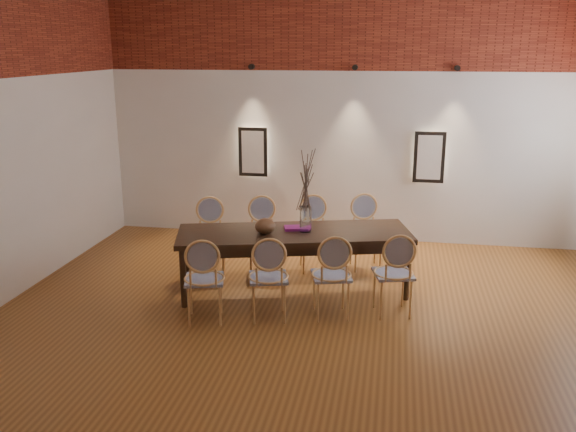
% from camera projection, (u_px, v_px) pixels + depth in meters
% --- Properties ---
extents(floor, '(7.00, 7.00, 0.02)m').
position_uv_depth(floor, '(303.00, 343.00, 6.07)').
color(floor, brown).
rests_on(floor, ground).
extents(wall_back, '(7.00, 0.10, 4.00)m').
position_uv_depth(wall_back, '(341.00, 106.00, 8.89)').
color(wall_back, silver).
rests_on(wall_back, ground).
extents(wall_front, '(7.00, 0.10, 4.00)m').
position_uv_depth(wall_front, '(155.00, 294.00, 2.16)').
color(wall_front, silver).
rests_on(wall_front, ground).
extents(brick_band_back, '(7.00, 0.02, 1.50)m').
position_uv_depth(brick_band_back, '(343.00, 16.00, 8.49)').
color(brick_band_back, maroon).
rests_on(brick_band_back, ground).
extents(niche_left, '(0.36, 0.06, 0.66)m').
position_uv_depth(niche_left, '(253.00, 152.00, 9.21)').
color(niche_left, '#FFEAC6').
rests_on(niche_left, wall_back).
extents(niche_right, '(0.36, 0.06, 0.66)m').
position_uv_depth(niche_right, '(429.00, 157.00, 8.77)').
color(niche_right, '#FFEAC6').
rests_on(niche_right, wall_back).
extents(spot_fixture_left, '(0.08, 0.10, 0.08)m').
position_uv_depth(spot_fixture_left, '(252.00, 67.00, 8.84)').
color(spot_fixture_left, black).
rests_on(spot_fixture_left, wall_back).
extents(spot_fixture_mid, '(0.08, 0.10, 0.08)m').
position_uv_depth(spot_fixture_mid, '(355.00, 67.00, 8.59)').
color(spot_fixture_mid, black).
rests_on(spot_fixture_mid, wall_back).
extents(spot_fixture_right, '(0.08, 0.10, 0.08)m').
position_uv_depth(spot_fixture_right, '(457.00, 68.00, 8.35)').
color(spot_fixture_right, black).
rests_on(spot_fixture_right, wall_back).
extents(dining_table, '(2.84, 1.53, 0.75)m').
position_uv_depth(dining_table, '(294.00, 262.00, 7.23)').
color(dining_table, black).
rests_on(dining_table, floor).
extents(chair_near_a, '(0.54, 0.54, 0.94)m').
position_uv_depth(chair_near_a, '(204.00, 279.00, 6.44)').
color(chair_near_a, tan).
rests_on(chair_near_a, floor).
extents(chair_near_b, '(0.54, 0.54, 0.94)m').
position_uv_depth(chair_near_b, '(268.00, 277.00, 6.49)').
color(chair_near_b, tan).
rests_on(chair_near_b, floor).
extents(chair_near_c, '(0.54, 0.54, 0.94)m').
position_uv_depth(chair_near_c, '(331.00, 275.00, 6.54)').
color(chair_near_c, tan).
rests_on(chair_near_c, floor).
extents(chair_near_d, '(0.54, 0.54, 0.94)m').
position_uv_depth(chair_near_d, '(393.00, 273.00, 6.59)').
color(chair_near_d, tan).
rests_on(chair_near_d, floor).
extents(chair_far_a, '(0.54, 0.54, 0.94)m').
position_uv_depth(chair_far_a, '(210.00, 238.00, 7.81)').
color(chair_far_a, tan).
rests_on(chair_far_a, floor).
extents(chair_far_b, '(0.54, 0.54, 0.94)m').
position_uv_depth(chair_far_b, '(263.00, 237.00, 7.86)').
color(chair_far_b, tan).
rests_on(chair_far_b, floor).
extents(chair_far_c, '(0.54, 0.54, 0.94)m').
position_uv_depth(chair_far_c, '(315.00, 235.00, 7.91)').
color(chair_far_c, tan).
rests_on(chair_far_c, floor).
extents(chair_far_d, '(0.54, 0.54, 0.94)m').
position_uv_depth(chair_far_d, '(366.00, 234.00, 7.97)').
color(chair_far_d, tan).
rests_on(chair_far_d, floor).
extents(vase, '(0.14, 0.14, 0.30)m').
position_uv_depth(vase, '(306.00, 219.00, 7.10)').
color(vase, silver).
rests_on(vase, dining_table).
extents(dried_branches, '(0.50, 0.50, 0.70)m').
position_uv_depth(dried_branches, '(306.00, 181.00, 6.97)').
color(dried_branches, '#48382D').
rests_on(dried_branches, vase).
extents(bowl, '(0.24, 0.24, 0.18)m').
position_uv_depth(bowl, '(265.00, 226.00, 7.03)').
color(bowl, brown).
rests_on(bowl, dining_table).
extents(book, '(0.30, 0.24, 0.03)m').
position_uv_depth(book, '(295.00, 228.00, 7.21)').
color(book, '#841870').
rests_on(book, dining_table).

